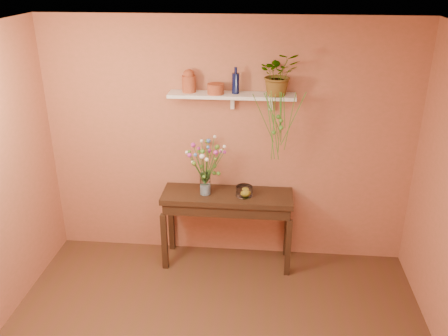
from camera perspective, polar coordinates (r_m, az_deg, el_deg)
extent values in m
plane|color=silver|center=(2.91, -2.93, 14.25)|extent=(4.00, 4.00, 0.00)
cube|color=#BD6A51|center=(5.19, 0.46, 2.98)|extent=(4.00, 0.04, 2.70)
cube|color=#382616|center=(5.17, 0.40, -3.41)|extent=(1.41, 0.45, 0.06)
cube|color=#382616|center=(5.22, 0.40, -4.30)|extent=(1.36, 0.42, 0.12)
cube|color=#382616|center=(5.34, -7.14, -8.72)|extent=(0.06, 0.06, 0.68)
cube|color=#382616|center=(5.24, 7.68, -9.45)|extent=(0.06, 0.06, 0.68)
cube|color=#382616|center=(5.67, -6.31, -6.62)|extent=(0.06, 0.06, 0.68)
cube|color=#382616|center=(5.57, 7.56, -7.26)|extent=(0.06, 0.06, 0.68)
cube|color=white|center=(4.89, 0.94, 8.69)|extent=(1.30, 0.24, 0.04)
cube|color=white|center=(5.01, 1.02, 7.95)|extent=(0.04, 0.05, 0.15)
cube|color=white|center=(5.00, 5.64, 7.79)|extent=(0.04, 0.05, 0.15)
cylinder|color=#A44A2E|center=(4.94, -4.21, 10.00)|extent=(0.18, 0.18, 0.17)
sphere|color=#A44A2E|center=(4.92, -4.25, 11.09)|extent=(0.11, 0.11, 0.11)
cylinder|color=#A44A2E|center=(4.87, -1.01, 9.46)|extent=(0.18, 0.18, 0.10)
cylinder|color=#0B1037|center=(4.87, 1.40, 10.09)|extent=(0.08, 0.08, 0.21)
cylinder|color=#0B1037|center=(4.84, 1.42, 11.63)|extent=(0.03, 0.03, 0.06)
imported|color=#478028|center=(4.81, 6.58, 11.13)|extent=(0.44, 0.40, 0.43)
cylinder|color=#478028|center=(4.74, 4.78, 5.82)|extent=(0.23, 0.22, 0.57)
cylinder|color=#308D26|center=(4.78, 6.85, 5.95)|extent=(0.03, 0.13, 0.55)
cylinder|color=#308D26|center=(4.76, 6.75, 6.54)|extent=(0.03, 0.08, 0.45)
cylinder|color=#478028|center=(4.79, 7.89, 5.43)|extent=(0.09, 0.12, 0.63)
cylinder|color=#308D26|center=(4.73, 5.76, 6.65)|extent=(0.18, 0.15, 0.42)
cylinder|color=#308D26|center=(4.80, 6.69, 5.27)|extent=(0.01, 0.16, 0.67)
cylinder|color=#478028|center=(4.70, 5.66, 6.37)|extent=(0.11, 0.19, 0.45)
cylinder|color=#308D26|center=(4.74, 6.04, 4.71)|extent=(0.13, 0.19, 0.73)
cylinder|color=#308D26|center=(4.78, 5.57, 4.97)|extent=(0.11, 0.06, 0.72)
cylinder|color=#478028|center=(4.77, 5.92, 4.77)|extent=(0.02, 0.16, 0.74)
cylinder|color=#308D26|center=(4.79, 8.28, 5.77)|extent=(0.22, 0.07, 0.58)
cylinder|color=#308D26|center=(4.74, 7.23, 6.73)|extent=(0.04, 0.17, 0.40)
cylinder|color=#478028|center=(4.78, 6.07, 6.29)|extent=(0.10, 0.03, 0.50)
sphere|color=#478028|center=(4.77, 6.87, 4.81)|extent=(0.05, 0.05, 0.05)
sphere|color=#478028|center=(4.76, 6.83, 5.65)|extent=(0.05, 0.05, 0.05)
sphere|color=#478028|center=(4.77, 6.50, 6.11)|extent=(0.05, 0.05, 0.05)
sphere|color=#478028|center=(4.80, 5.99, 4.26)|extent=(0.05, 0.05, 0.05)
cylinder|color=white|center=(5.11, -2.27, -1.91)|extent=(0.11, 0.11, 0.24)
cylinder|color=silver|center=(5.14, -2.26, -2.53)|extent=(0.11, 0.11, 0.11)
cylinder|color=#386B28|center=(4.98, -2.42, 0.07)|extent=(0.01, 0.11, 0.40)
sphere|color=#478028|center=(4.86, -2.58, 2.00)|extent=(0.05, 0.05, 0.05)
cylinder|color=#386B28|center=(4.91, -2.18, -0.43)|extent=(0.06, 0.27, 0.38)
sphere|color=white|center=(4.71, -2.07, 1.01)|extent=(0.04, 0.04, 0.04)
cylinder|color=#386B28|center=(4.98, -2.10, 0.32)|extent=(0.05, 0.09, 0.44)
sphere|color=#4F7CD1|center=(4.85, -1.92, 2.51)|extent=(0.04, 0.04, 0.04)
cylinder|color=#386B28|center=(4.92, -1.65, -0.02)|extent=(0.14, 0.21, 0.44)
sphere|color=#B22F9E|center=(4.73, -0.99, 1.87)|extent=(0.05, 0.05, 0.05)
cylinder|color=#386B28|center=(5.01, -1.65, -0.37)|extent=(0.13, 0.08, 0.31)
sphere|color=olive|center=(4.91, -1.00, 1.08)|extent=(0.04, 0.04, 0.04)
cylinder|color=#386B28|center=(4.98, -1.14, 0.36)|extent=(0.22, 0.07, 0.45)
sphere|color=white|center=(4.86, 0.05, 2.58)|extent=(0.03, 0.03, 0.03)
cylinder|color=#386B28|center=(4.99, -1.54, 0.35)|extent=(0.15, 0.05, 0.43)
sphere|color=olive|center=(4.89, -0.78, 2.56)|extent=(0.05, 0.05, 0.05)
cylinder|color=#386B28|center=(5.05, -1.34, 0.08)|extent=(0.17, 0.06, 0.35)
sphere|color=#B22F9E|center=(5.00, -0.39, 1.96)|extent=(0.03, 0.03, 0.03)
cylinder|color=#386B28|center=(5.04, -1.12, 0.06)|extent=(0.21, 0.04, 0.35)
sphere|color=#B22F9E|center=(4.98, 0.07, 1.93)|extent=(0.04, 0.04, 0.04)
cylinder|color=#386B28|center=(5.06, -1.31, 0.11)|extent=(0.17, 0.08, 0.35)
sphere|color=white|center=(5.02, -0.34, 2.01)|extent=(0.05, 0.05, 0.05)
cylinder|color=#386B28|center=(5.08, -1.58, 0.35)|extent=(0.12, 0.12, 0.37)
sphere|color=#478028|center=(5.06, -0.88, 2.48)|extent=(0.04, 0.04, 0.04)
cylinder|color=#386B28|center=(5.09, -1.69, 1.00)|extent=(0.09, 0.18, 0.47)
sphere|color=white|center=(5.08, -1.11, 3.77)|extent=(0.04, 0.04, 0.04)
cylinder|color=#386B28|center=(5.09, -2.07, 0.75)|extent=(0.03, 0.16, 0.42)
sphere|color=#4F7CD1|center=(5.08, -1.86, 3.27)|extent=(0.05, 0.05, 0.05)
cylinder|color=#386B28|center=(5.12, -2.03, 0.17)|extent=(0.03, 0.18, 0.31)
sphere|color=#B22F9E|center=(5.14, -1.79, 2.09)|extent=(0.05, 0.05, 0.05)
cylinder|color=#386B28|center=(5.13, -2.17, 0.75)|extent=(0.01, 0.23, 0.39)
sphere|color=olive|center=(5.17, -2.07, 3.23)|extent=(0.05, 0.05, 0.05)
cylinder|color=#386B28|center=(5.07, -2.48, 0.73)|extent=(0.05, 0.11, 0.44)
sphere|color=white|center=(5.04, -2.69, 3.26)|extent=(0.04, 0.04, 0.04)
cylinder|color=#386B28|center=(5.10, -2.65, 0.10)|extent=(0.08, 0.12, 0.32)
sphere|color=olive|center=(5.09, -3.03, 1.96)|extent=(0.04, 0.04, 0.04)
cylinder|color=#386B28|center=(5.08, -2.99, 0.49)|extent=(0.14, 0.10, 0.40)
sphere|color=#B22F9E|center=(5.06, -3.71, 2.77)|extent=(0.05, 0.05, 0.05)
cylinder|color=#386B28|center=(5.04, -2.66, 0.28)|extent=(0.07, 0.03, 0.38)
sphere|color=#B22F9E|center=(4.99, -3.05, 2.37)|extent=(0.03, 0.03, 0.03)
cylinder|color=#386B28|center=(5.09, -3.36, 0.05)|extent=(0.20, 0.08, 0.32)
sphere|color=white|center=(5.08, -4.47, 1.87)|extent=(0.04, 0.04, 0.04)
cylinder|color=#386B28|center=(5.02, -3.21, 0.07)|extent=(0.16, 0.06, 0.38)
sphere|color=#478028|center=(4.94, -4.17, 1.97)|extent=(0.04, 0.04, 0.04)
cylinder|color=#386B28|center=(5.04, -2.99, -0.54)|extent=(0.12, 0.06, 0.26)
sphere|color=white|center=(4.97, -3.74, 0.71)|extent=(0.04, 0.04, 0.04)
cylinder|color=#386B28|center=(5.00, -2.85, -0.13)|extent=(0.09, 0.09, 0.35)
sphere|color=#4F7CD1|center=(4.91, -3.46, 1.58)|extent=(0.04, 0.04, 0.04)
cylinder|color=#386B28|center=(4.93, -3.18, -0.17)|extent=(0.12, 0.23, 0.41)
sphere|color=#B22F9E|center=(4.76, -4.16, 1.54)|extent=(0.05, 0.05, 0.05)
cylinder|color=#386B28|center=(4.96, -2.92, -0.63)|extent=(0.08, 0.20, 0.31)
sphere|color=olive|center=(4.82, -3.61, 0.56)|extent=(0.05, 0.05, 0.05)
cylinder|color=#386B28|center=(4.97, -2.45, -0.23)|extent=(0.01, 0.15, 0.37)
sphere|color=white|center=(4.83, -2.64, 1.39)|extent=(0.05, 0.05, 0.05)
sphere|color=#478028|center=(5.17, -1.18, -0.62)|extent=(0.04, 0.04, 0.04)
sphere|color=#478028|center=(5.02, -2.38, -1.04)|extent=(0.04, 0.04, 0.04)
sphere|color=#478028|center=(5.03, -0.66, -0.66)|extent=(0.04, 0.04, 0.04)
sphere|color=#478028|center=(5.07, -2.74, 0.18)|extent=(0.04, 0.04, 0.04)
sphere|color=#478028|center=(5.17, -1.88, -0.42)|extent=(0.04, 0.04, 0.04)
sphere|color=#478028|center=(5.05, -1.14, 0.22)|extent=(0.04, 0.04, 0.04)
cylinder|color=white|center=(5.10, 2.44, -2.79)|extent=(0.18, 0.18, 0.11)
cylinder|color=white|center=(5.12, 2.43, -3.27)|extent=(0.18, 0.18, 0.01)
sphere|color=yellow|center=(5.10, 2.56, -2.95)|extent=(0.08, 0.08, 0.08)
cube|color=#2F5F7F|center=(5.15, -2.32, -2.45)|extent=(0.07, 0.05, 0.12)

